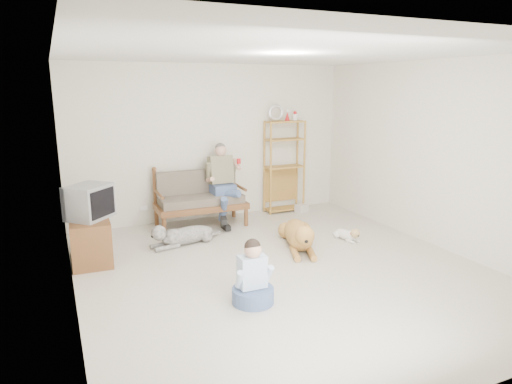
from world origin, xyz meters
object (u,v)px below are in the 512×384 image
tv_stand (90,240)px  golden_retriever (299,235)px  etagere (284,166)px  loveseat (200,197)px

tv_stand → golden_retriever: size_ratio=0.61×
golden_retriever → etagere: bearing=89.1°
tv_stand → golden_retriever: bearing=-11.9°
loveseat → golden_retriever: bearing=-58.8°
etagere → tv_stand: 3.80m
etagere → tv_stand: bearing=-161.8°
loveseat → etagere: size_ratio=0.76×
etagere → golden_retriever: (-0.73, -1.89, -0.69)m
loveseat → tv_stand: size_ratio=1.65×
loveseat → etagere: bearing=7.5°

